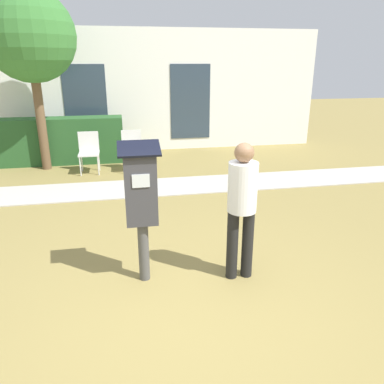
# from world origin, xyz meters

# --- Properties ---
(ground_plane) EXTENTS (40.00, 40.00, 0.00)m
(ground_plane) POSITION_xyz_m (0.00, 0.00, 0.00)
(ground_plane) COLOR olive
(sidewalk) EXTENTS (12.00, 1.10, 0.02)m
(sidewalk) POSITION_xyz_m (0.00, 3.86, 0.01)
(sidewalk) COLOR #B7B2A8
(sidewalk) RESTS_ON ground
(building_facade) EXTENTS (10.00, 0.26, 3.20)m
(building_facade) POSITION_xyz_m (0.00, 7.33, 1.60)
(building_facade) COLOR white
(building_facade) RESTS_ON ground
(parking_meter) EXTENTS (0.44, 0.31, 1.59)m
(parking_meter) POSITION_xyz_m (-0.36, 0.61, 1.02)
(parking_meter) COLOR #4C4C4C
(parking_meter) RESTS_ON ground
(person_standing) EXTENTS (0.32, 0.32, 1.58)m
(person_standing) POSITION_xyz_m (0.72, 0.46, 0.93)
(person_standing) COLOR black
(person_standing) RESTS_ON ground
(outdoor_chair_left) EXTENTS (0.44, 0.44, 0.90)m
(outdoor_chair_left) POSITION_xyz_m (-1.26, 5.25, 0.53)
(outdoor_chair_left) COLOR silver
(outdoor_chair_left) RESTS_ON ground
(outdoor_chair_middle) EXTENTS (0.44, 0.44, 0.90)m
(outdoor_chair_middle) POSITION_xyz_m (-0.31, 5.24, 0.53)
(outdoor_chair_middle) COLOR silver
(outdoor_chair_middle) RESTS_ON ground
(hedge_row) EXTENTS (2.96, 0.60, 1.10)m
(hedge_row) POSITION_xyz_m (-1.97, 6.19, 0.55)
(hedge_row) COLOR #285628
(hedge_row) RESTS_ON ground
(tree) EXTENTS (1.90, 1.90, 3.82)m
(tree) POSITION_xyz_m (-2.28, 5.71, 2.84)
(tree) COLOR brown
(tree) RESTS_ON ground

